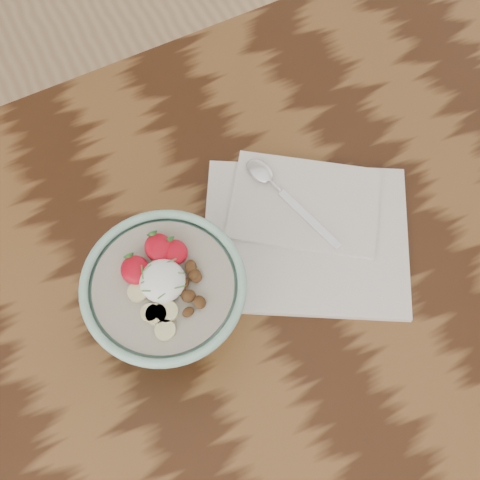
# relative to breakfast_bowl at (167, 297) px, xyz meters

# --- Properties ---
(table) EXTENTS (1.60, 0.90, 0.75)m
(table) POSITION_rel_breakfast_bowl_xyz_m (0.15, -0.02, -0.16)
(table) COLOR #341B0D
(table) RESTS_ON ground
(breakfast_bowl) EXTENTS (0.20, 0.20, 0.13)m
(breakfast_bowl) POSITION_rel_breakfast_bowl_xyz_m (0.00, 0.00, 0.00)
(breakfast_bowl) COLOR #90C2AF
(breakfast_bowl) RESTS_ON table
(napkin) EXTENTS (0.36, 0.34, 0.02)m
(napkin) POSITION_rel_breakfast_bowl_xyz_m (0.22, 0.03, -0.06)
(napkin) COLOR silver
(napkin) RESTS_ON table
(spoon) EXTENTS (0.07, 0.18, 0.01)m
(spoon) POSITION_rel_breakfast_bowl_xyz_m (0.21, 0.11, -0.05)
(spoon) COLOR silver
(spoon) RESTS_ON napkin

